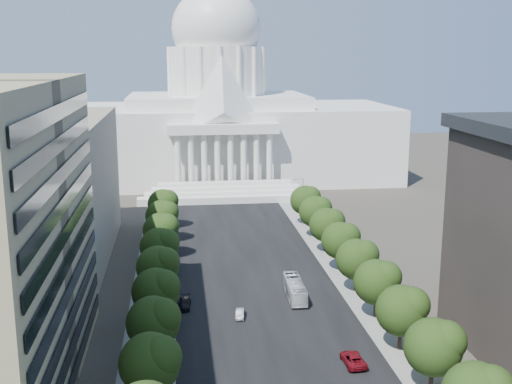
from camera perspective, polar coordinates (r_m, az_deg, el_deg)
name	(u,v)px	position (r m, az deg, el deg)	size (l,w,h in m)	color
road_asphalt	(248,264)	(134.68, -0.72, -6.39)	(30.00, 260.00, 0.01)	black
sidewalk_left	(156,267)	(134.06, -8.88, -6.63)	(8.00, 260.00, 0.02)	gray
sidewalk_right	(337,260)	(137.95, 7.19, -6.03)	(8.00, 260.00, 0.02)	gray
capitol	(218,121)	(223.34, -3.43, 6.34)	(120.00, 56.00, 73.00)	white
office_block_left_far	(16,189)	(143.78, -20.59, 0.21)	(38.00, 52.00, 30.00)	gray
tree_l_c	(152,362)	(81.47, -9.20, -14.67)	(7.79, 7.60, 9.97)	#33261C
tree_l_d	(155,321)	(92.33, -8.94, -11.30)	(7.79, 7.60, 9.97)	#33261C
tree_l_e	(158,290)	(103.43, -8.74, -8.64)	(7.79, 7.60, 9.97)	#33261C
tree_l_f	(159,266)	(114.72, -8.58, -6.51)	(7.79, 7.60, 9.97)	#33261C
tree_l_g	(161,246)	(126.14, -8.45, -4.76)	(7.79, 7.60, 9.97)	#33261C
tree_l_h	(162,229)	(137.66, -8.34, -3.30)	(7.79, 7.60, 9.97)	#33261C
tree_l_i	(163,215)	(149.26, -8.25, -2.06)	(7.79, 7.60, 9.97)	#33261C
tree_l_j	(164,203)	(160.91, -8.17, -1.01)	(7.79, 7.60, 9.97)	#33261C
tree_r_c	(436,345)	(87.54, 15.74, -13.00)	(7.79, 7.60, 9.97)	#33261C
tree_r_d	(404,309)	(97.73, 13.02, -10.10)	(7.79, 7.60, 9.97)	#33261C
tree_r_e	(379,281)	(108.28, 10.85, -7.75)	(7.79, 7.60, 9.97)	#33261C
tree_r_f	(358,258)	(119.11, 9.10, -5.81)	(7.79, 7.60, 9.97)	#33261C
tree_r_g	(342,239)	(130.15, 7.64, -4.19)	(7.79, 7.60, 9.97)	#33261C
tree_r_h	(328,224)	(141.34, 6.43, -2.83)	(7.79, 7.60, 9.97)	#33261C
tree_r_i	(316,211)	(152.65, 5.39, -1.66)	(7.79, 7.60, 9.97)	#33261C
tree_r_j	(306,199)	(164.07, 4.50, -0.66)	(7.79, 7.60, 9.97)	#33261C
streetlight_b	(450,352)	(87.74, 16.89, -13.47)	(2.61, 0.44, 9.00)	gray
streetlight_c	(387,284)	(109.15, 11.60, -7.97)	(2.61, 0.44, 9.00)	gray
streetlight_d	(348,240)	(131.83, 8.17, -4.28)	(2.61, 0.44, 9.00)	gray
streetlight_e	(321,211)	(155.22, 5.78, -1.68)	(2.61, 0.44, 9.00)	gray
streetlight_f	(301,189)	(179.05, 4.02, 0.24)	(2.61, 0.44, 9.00)	gray
car_silver	(240,314)	(108.54, -1.45, -10.77)	(1.35, 3.87, 1.28)	#A9ADB1
car_red	(353,359)	(94.51, 8.62, -14.48)	(2.70, 5.85, 1.63)	maroon
car_dark_b	(184,303)	(113.06, -6.39, -9.81)	(2.14, 5.26, 1.53)	black
city_bus	(295,289)	(116.58, 3.47, -8.57)	(2.80, 11.99, 3.34)	silver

